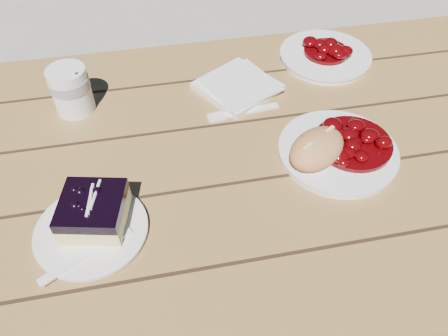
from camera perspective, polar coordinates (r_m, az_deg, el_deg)
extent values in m
plane|color=#A29D92|center=(1.47, -2.04, -19.29)|extent=(60.00, 60.00, 0.00)
cube|color=brown|center=(0.85, -3.32, 0.37)|extent=(2.00, 0.80, 0.05)
cube|color=brown|center=(1.53, -6.66, 10.63)|extent=(1.80, 0.25, 0.04)
cube|color=brown|center=(1.88, 19.07, 7.31)|extent=(0.06, 0.06, 0.42)
cylinder|color=white|center=(0.86, 14.60, 2.04)|extent=(0.22, 0.22, 0.02)
ellipsoid|color=tan|center=(0.80, 12.00, 2.48)|extent=(0.14, 0.13, 0.06)
cylinder|color=white|center=(0.75, -16.90, -7.88)|extent=(0.18, 0.18, 0.01)
cube|color=#F5E286|center=(0.74, -16.49, -5.89)|extent=(0.12, 0.12, 0.03)
cube|color=black|center=(0.72, -16.93, -4.63)|extent=(0.12, 0.12, 0.02)
cylinder|color=white|center=(0.96, -19.34, 9.57)|extent=(0.08, 0.08, 0.10)
cube|color=white|center=(0.99, 1.78, 10.59)|extent=(0.21, 0.21, 0.01)
cylinder|color=white|center=(1.11, 13.06, 14.01)|extent=(0.21, 0.21, 0.02)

